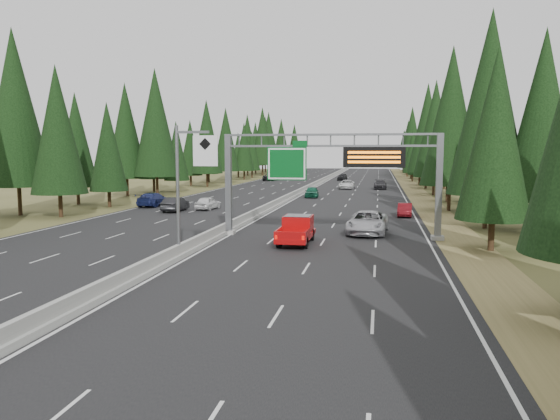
{
  "coord_description": "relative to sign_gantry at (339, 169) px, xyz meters",
  "views": [
    {
      "loc": [
        11.89,
        -6.05,
        6.51
      ],
      "look_at": [
        7.16,
        20.0,
        3.69
      ],
      "focal_mm": 35.0,
      "sensor_mm": 36.0,
      "label": 1
    }
  ],
  "objects": [
    {
      "name": "sign_gantry",
      "position": [
        0.0,
        0.0,
        0.0
      ],
      "size": [
        16.75,
        0.98,
        7.8
      ],
      "color": "slate",
      "rests_on": "road"
    },
    {
      "name": "shoulder_right",
      "position": [
        8.88,
        45.12,
        -5.24
      ],
      "size": [
        3.6,
        260.0,
        0.06
      ],
      "primitive_type": "cube",
      "color": "olive",
      "rests_on": "ground"
    },
    {
      "name": "road",
      "position": [
        -8.92,
        45.12,
        -5.23
      ],
      "size": [
        32.0,
        260.0,
        0.08
      ],
      "primitive_type": "cube",
      "color": "black",
      "rests_on": "ground"
    },
    {
      "name": "car_ahead_far",
      "position": [
        -5.2,
        83.26,
        -4.38
      ],
      "size": [
        2.24,
        4.87,
        1.62
      ],
      "primitive_type": "imported",
      "rotation": [
        0.0,
        0.0,
        -0.07
      ],
      "color": "black",
      "rests_on": "road"
    },
    {
      "name": "car_onc_white",
      "position": [
        -15.96,
        17.66,
        -4.47
      ],
      "size": [
        2.11,
        4.38,
        1.44
      ],
      "primitive_type": "imported",
      "rotation": [
        0.0,
        0.0,
        3.04
      ],
      "color": "white",
      "rests_on": "road"
    },
    {
      "name": "car_ahead_dkred",
      "position": [
        5.58,
        14.78,
        -4.53
      ],
      "size": [
        1.63,
        4.06,
        1.31
      ],
      "primitive_type": "imported",
      "rotation": [
        0.0,
        0.0,
        -0.06
      ],
      "color": "maroon",
      "rests_on": "road"
    },
    {
      "name": "red_pickup",
      "position": [
        -2.68,
        -2.99,
        -4.13
      ],
      "size": [
        2.09,
        5.86,
        1.91
      ],
      "color": "black",
      "rests_on": "road"
    },
    {
      "name": "car_onc_near",
      "position": [
        -18.79,
        15.08,
        -4.41
      ],
      "size": [
        1.67,
        4.71,
        1.55
      ],
      "primitive_type": "imported",
      "rotation": [
        0.0,
        0.0,
        3.15
      ],
      "color": "black",
      "rests_on": "road"
    },
    {
      "name": "car_ahead_green",
      "position": [
        -6.41,
        35.99,
        -4.41
      ],
      "size": [
        2.15,
        4.69,
        1.56
      ],
      "primitive_type": "imported",
      "rotation": [
        0.0,
        0.0,
        0.07
      ],
      "color": "#13553A",
      "rests_on": "road"
    },
    {
      "name": "hov_sign_pole",
      "position": [
        -8.33,
        -9.92,
        -0.54
      ],
      "size": [
        2.8,
        0.5,
        8.0
      ],
      "color": "slate",
      "rests_on": "road"
    },
    {
      "name": "car_ahead_dkgrey",
      "position": [
        3.2,
        55.21,
        -4.4
      ],
      "size": [
        2.23,
        5.46,
        1.58
      ],
      "primitive_type": "imported",
      "rotation": [
        0.0,
        0.0,
        0.0
      ],
      "color": "black",
      "rests_on": "road"
    },
    {
      "name": "silver_minivan",
      "position": [
        2.15,
        2.34,
        -4.3
      ],
      "size": [
        3.42,
        6.6,
        1.78
      ],
      "primitive_type": "imported",
      "rotation": [
        0.0,
        0.0,
        -0.08
      ],
      "color": "#ABABB0",
      "rests_on": "road"
    },
    {
      "name": "car_ahead_white",
      "position": [
        -2.57,
        55.17,
        -4.42
      ],
      "size": [
        2.65,
        5.56,
        1.53
      ],
      "primitive_type": "imported",
      "rotation": [
        0.0,
        0.0,
        -0.02
      ],
      "color": "white",
      "rests_on": "road"
    },
    {
      "name": "shoulder_left",
      "position": [
        -26.72,
        45.12,
        -5.24
      ],
      "size": [
        3.6,
        260.0,
        0.06
      ],
      "primitive_type": "cube",
      "color": "brown",
      "rests_on": "ground"
    },
    {
      "name": "car_onc_far",
      "position": [
        -21.2,
        80.07,
        -4.43
      ],
      "size": [
        2.95,
        5.62,
        1.51
      ],
      "primitive_type": "imported",
      "rotation": [
        0.0,
        0.0,
        3.06
      ],
      "color": "black",
      "rests_on": "road"
    },
    {
      "name": "median_barrier",
      "position": [
        -8.92,
        45.12,
        -4.85
      ],
      "size": [
        0.7,
        260.0,
        0.85
      ],
      "color": "gray",
      "rests_on": "road"
    },
    {
      "name": "tree_row_right",
      "position": [
        12.97,
        29.69,
        4.07
      ],
      "size": [
        12.26,
        241.98,
        18.97
      ],
      "color": "black",
      "rests_on": "ground"
    },
    {
      "name": "car_onc_blue",
      "position": [
        -23.42,
        19.92,
        -4.38
      ],
      "size": [
        2.45,
        5.67,
        1.63
      ],
      "primitive_type": "imported",
      "rotation": [
        0.0,
        0.0,
        3.11
      ],
      "color": "navy",
      "rests_on": "road"
    },
    {
      "name": "tree_row_left",
      "position": [
        -30.92,
        45.55,
        3.96
      ],
      "size": [
        11.84,
        245.19,
        18.96
      ],
      "color": "black",
      "rests_on": "ground"
    }
  ]
}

